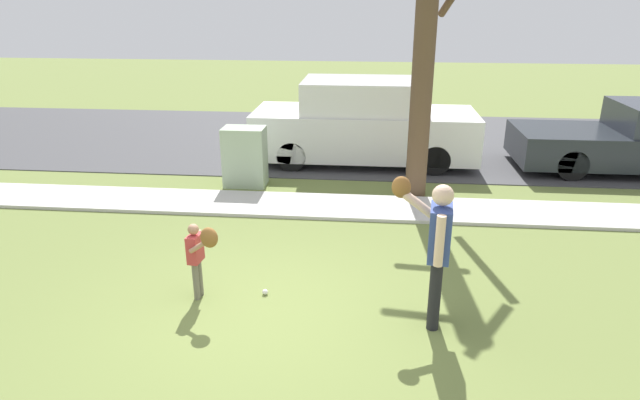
% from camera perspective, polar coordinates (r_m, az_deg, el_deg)
% --- Properties ---
extents(ground_plane, '(48.00, 48.00, 0.00)m').
position_cam_1_polar(ground_plane, '(9.91, -2.10, -0.92)').
color(ground_plane, olive).
extents(sidewalk_strip, '(36.00, 1.20, 0.06)m').
position_cam_1_polar(sidewalk_strip, '(9.99, -2.03, -0.55)').
color(sidewalk_strip, beige).
rests_on(sidewalk_strip, ground).
extents(road_surface, '(36.00, 6.80, 0.02)m').
position_cam_1_polar(road_surface, '(14.75, 0.51, 6.36)').
color(road_surface, '#424244').
rests_on(road_surface, ground).
extents(person_adult, '(0.69, 0.70, 1.74)m').
position_cam_1_polar(person_adult, '(6.22, 11.98, -4.22)').
color(person_adult, black).
rests_on(person_adult, ground).
extents(person_child, '(0.45, 0.44, 1.06)m').
position_cam_1_polar(person_child, '(6.91, -12.53, -5.18)').
color(person_child, '#6B6656').
rests_on(person_child, ground).
extents(baseball, '(0.07, 0.07, 0.07)m').
position_cam_1_polar(baseball, '(7.18, -5.77, -9.55)').
color(baseball, white).
rests_on(baseball, ground).
extents(utility_cabinet, '(0.83, 0.56, 1.19)m').
position_cam_1_polar(utility_cabinet, '(11.09, -7.87, 4.51)').
color(utility_cabinet, '#9EB293').
rests_on(utility_cabinet, ground).
extents(street_tree_near, '(1.85, 1.89, 5.81)m').
position_cam_1_polar(street_tree_near, '(10.15, 11.00, 17.06)').
color(street_tree_near, brown).
rests_on(street_tree_near, ground).
extents(parked_van_white, '(5.00, 1.95, 1.88)m').
position_cam_1_polar(parked_van_white, '(12.55, 4.64, 7.95)').
color(parked_van_white, silver).
rests_on(parked_van_white, road_surface).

